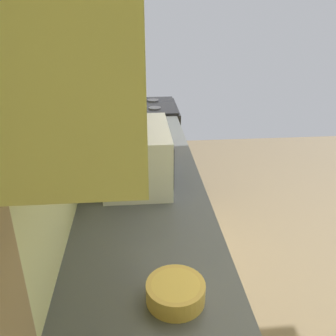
# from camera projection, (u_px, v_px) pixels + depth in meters

# --- Properties ---
(wall_back) EXTENTS (3.99, 0.12, 2.71)m
(wall_back) POSITION_uv_depth(u_px,v_px,m) (59.00, 105.00, 1.68)
(wall_back) COLOR beige
(wall_back) RESTS_ON ground_plane
(counter_run) EXTENTS (3.19, 0.65, 0.91)m
(counter_run) POSITION_uv_depth(u_px,v_px,m) (146.00, 299.00, 1.78)
(counter_run) COLOR #EAD278
(counter_run) RESTS_ON ground_plane
(oven_range) EXTENTS (0.63, 0.68, 1.09)m
(oven_range) POSITION_uv_depth(u_px,v_px,m) (142.00, 151.00, 3.50)
(oven_range) COLOR black
(oven_range) RESTS_ON ground_plane
(microwave) EXTENTS (0.51, 0.34, 0.30)m
(microwave) POSITION_uv_depth(u_px,v_px,m) (137.00, 155.00, 1.88)
(microwave) COLOR white
(microwave) RESTS_ON counter_run
(bowl) EXTENTS (0.19, 0.19, 0.07)m
(bowl) POSITION_uv_depth(u_px,v_px,m) (176.00, 291.00, 1.15)
(bowl) COLOR gold
(bowl) RESTS_ON counter_run
(kettle) EXTENTS (0.18, 0.13, 0.15)m
(kettle) POSITION_uv_depth(u_px,v_px,m) (154.00, 138.00, 2.36)
(kettle) COLOR red
(kettle) RESTS_ON counter_run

